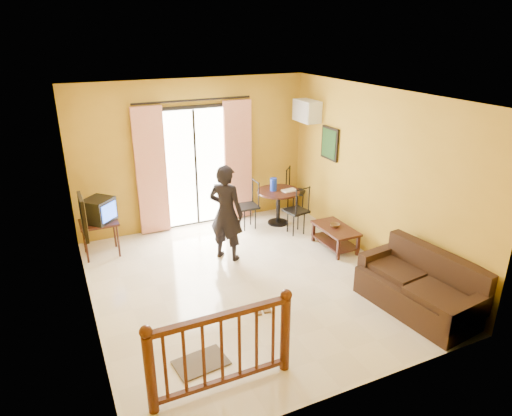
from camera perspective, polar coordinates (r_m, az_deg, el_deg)
name	(u,v)px	position (r m, az deg, el deg)	size (l,w,h in m)	color
ground	(249,282)	(7.08, -0.93, -9.21)	(5.00, 5.00, 0.00)	beige
room_shell	(248,176)	(6.37, -1.02, 4.04)	(5.00, 5.00, 5.00)	white
balcony_door	(196,166)	(8.71, -7.54, 5.17)	(2.25, 0.14, 2.46)	black
tv_table	(99,226)	(8.08, -19.02, -2.12)	(0.61, 0.51, 0.61)	black
television	(99,210)	(7.98, -19.03, -0.26)	(0.60, 0.60, 0.40)	black
picture_left	(83,217)	(5.75, -20.78, -1.05)	(0.05, 0.42, 0.52)	black
dining_table	(278,198)	(8.89, 2.81, 1.30)	(0.82, 0.82, 0.69)	black
water_jug	(273,184)	(8.80, 2.20, 2.97)	(0.13, 0.13, 0.25)	#122CAF
serving_tray	(289,190)	(8.83, 4.16, 2.22)	(0.28, 0.18, 0.02)	beige
dining_chairs	(280,224)	(9.07, 2.97, -1.96)	(1.74, 1.46, 0.95)	black
air_conditioner	(307,111)	(8.90, 6.35, 11.96)	(0.31, 0.60, 0.40)	white
botanical_print	(330,144)	(8.53, 9.19, 7.96)	(0.05, 0.50, 0.60)	black
coffee_table	(335,234)	(8.10, 9.87, -3.24)	(0.49, 0.89, 0.40)	black
bowl	(335,225)	(8.05, 9.84, -2.15)	(0.17, 0.17, 0.05)	brown
sofa	(421,289)	(6.71, 19.90, -9.45)	(1.00, 1.83, 0.83)	black
standing_person	(226,213)	(7.44, -3.76, -0.62)	(0.59, 0.39, 1.63)	black
stair_balustrade	(222,345)	(4.95, -4.32, -16.75)	(1.63, 0.13, 1.04)	#471E0F
doormat	(201,363)	(5.62, -6.90, -18.63)	(0.60, 0.40, 0.02)	#595047
sandals	(261,309)	(6.45, 0.66, -12.46)	(0.29, 0.27, 0.03)	brown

